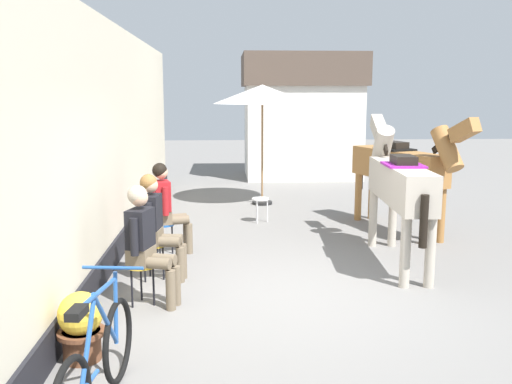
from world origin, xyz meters
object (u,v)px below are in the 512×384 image
object	(u,v)px
saddled_horse_near	(398,182)
flower_planter_near	(81,325)
leaning_bicycle	(97,366)
saddled_horse_far	(402,166)
spare_stool_white	(260,201)
seated_visitor_middle	(156,221)
cafe_parasol	(262,95)
seated_visitor_far	(166,204)
seated_visitor_near	(146,239)

from	to	relation	value
saddled_horse_near	flower_planter_near	size ratio (longest dim) A/B	4.69
flower_planter_near	leaning_bicycle	xyz separation A→B (m)	(0.35, -0.92, 0.06)
saddled_horse_far	spare_stool_white	distance (m)	2.66
seated_visitor_middle	flower_planter_near	size ratio (longest dim) A/B	2.17
seated_visitor_middle	leaning_bicycle	world-z (taller)	seated_visitor_middle
flower_planter_near	spare_stool_white	size ratio (longest dim) A/B	1.39
saddled_horse_far	cafe_parasol	size ratio (longest dim) A/B	1.11
saddled_horse_far	spare_stool_white	size ratio (longest dim) A/B	6.23
seated_visitor_far	cafe_parasol	world-z (taller)	cafe_parasol
spare_stool_white	cafe_parasol	bearing A→B (deg)	85.14
seated_visitor_far	leaning_bicycle	xyz separation A→B (m)	(-0.09, -4.34, -0.38)
seated_visitor_far	saddled_horse_near	xyz separation A→B (m)	(3.32, -0.58, 0.38)
saddled_horse_far	cafe_parasol	xyz separation A→B (m)	(-2.24, 2.65, 1.20)
flower_planter_near	cafe_parasol	distance (m)	7.83
cafe_parasol	spare_stool_white	xyz separation A→B (m)	(-0.15, -1.77, -1.96)
seated_visitor_middle	spare_stool_white	bearing A→B (deg)	64.58
seated_visitor_near	flower_planter_near	size ratio (longest dim) A/B	2.17
seated_visitor_near	leaning_bicycle	distance (m)	2.28
saddled_horse_near	leaning_bicycle	size ratio (longest dim) A/B	1.71
seated_visitor_far	saddled_horse_far	xyz separation A→B (m)	(3.93, 1.18, 0.38)
seated_visitor_far	spare_stool_white	xyz separation A→B (m)	(1.54, 2.06, -0.38)
spare_stool_white	seated_visitor_far	bearing A→B (deg)	-126.71
spare_stool_white	seated_visitor_near	bearing A→B (deg)	-110.57
saddled_horse_near	seated_visitor_near	bearing A→B (deg)	-155.61
saddled_horse_near	saddled_horse_far	world-z (taller)	same
seated_visitor_near	leaning_bicycle	xyz separation A→B (m)	(-0.07, -2.25, -0.38)
saddled_horse_near	leaning_bicycle	xyz separation A→B (m)	(-3.41, -3.76, -0.76)
seated_visitor_middle	saddled_horse_far	world-z (taller)	saddled_horse_far
seated_visitor_middle	seated_visitor_far	world-z (taller)	same
seated_visitor_far	saddled_horse_near	size ratio (longest dim) A/B	0.46
seated_visitor_middle	flower_planter_near	xyz separation A→B (m)	(-0.43, -2.23, -0.44)
seated_visitor_middle	cafe_parasol	bearing A→B (deg)	71.33
seated_visitor_near	spare_stool_white	world-z (taller)	seated_visitor_near
seated_visitor_far	cafe_parasol	bearing A→B (deg)	66.21
flower_planter_near	saddled_horse_far	bearing A→B (deg)	46.48
seated_visitor_near	saddled_horse_near	bearing A→B (deg)	24.39
seated_visitor_far	flower_planter_near	bearing A→B (deg)	-97.26
saddled_horse_near	flower_planter_near	distance (m)	4.78
seated_visitor_near	seated_visitor_far	distance (m)	2.09
flower_planter_near	leaning_bicycle	world-z (taller)	leaning_bicycle
cafe_parasol	spare_stool_white	size ratio (longest dim) A/B	5.61
seated_visitor_middle	spare_stool_white	xyz separation A→B (m)	(1.55, 3.26, -0.38)
saddled_horse_near	leaning_bicycle	bearing A→B (deg)	-132.15
spare_stool_white	saddled_horse_near	bearing A→B (deg)	-56.04
seated_visitor_near	saddled_horse_far	bearing A→B (deg)	39.58
saddled_horse_far	seated_visitor_near	bearing A→B (deg)	-140.42
seated_visitor_middle	leaning_bicycle	size ratio (longest dim) A/B	0.79
saddled_horse_far	flower_planter_near	xyz separation A→B (m)	(-4.37, -4.60, -0.82)
seated_visitor_far	saddled_horse_far	world-z (taller)	saddled_horse_far
seated_visitor_near	saddled_horse_near	size ratio (longest dim) A/B	0.46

